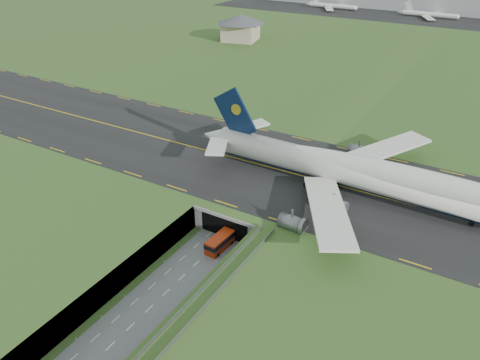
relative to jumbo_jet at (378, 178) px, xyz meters
The scene contains 10 objects.
ground 42.76m from the jumbo_jet, 130.08° to the right, with size 900.00×900.00×0.00m, color #304F1F.
airfield_deck 42.04m from the jumbo_jet, 130.08° to the right, with size 800.00×800.00×6.00m, color gray.
trench_road 48.53m from the jumbo_jet, 124.20° to the right, with size 12.00×75.00×0.20m, color slate.
taxiway 27.11m from the jumbo_jet, behind, with size 800.00×44.00×0.18m, color black.
tunnel_portal 31.45m from the jumbo_jet, 150.86° to the right, with size 17.00×22.30×6.00m.
guideway 53.29m from the jumbo_jet, 107.03° to the right, with size 3.00×53.00×7.05m.
jumbo_jet is the anchor object (origin of this frame).
shuttle_tram 38.54m from the jumbo_jet, 132.32° to the right, with size 3.34×7.83×3.13m.
service_building 165.19m from the jumbo_jet, 131.30° to the left, with size 29.54×29.54×13.47m.
cargo_terminal 269.25m from the jumbo_jet, 95.67° to the left, with size 320.00×67.00×15.60m.
Camera 1 is at (46.64, -64.17, 62.88)m, focal length 35.00 mm.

